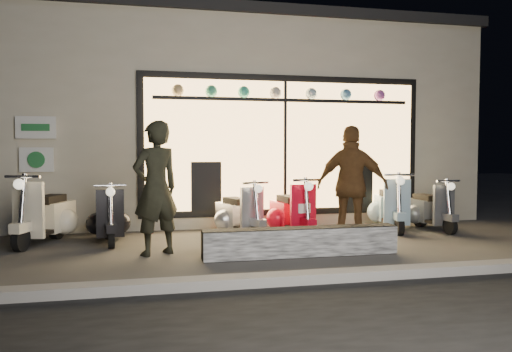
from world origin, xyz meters
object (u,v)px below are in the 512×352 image
Objects in this scene: scooter_silver at (237,214)px; man at (156,188)px; woman at (352,185)px; graffiti_barrier at (301,242)px; scooter_red at (290,213)px.

scooter_silver is 1.98m from man.
scooter_silver is 2.05m from woman.
woman reaches higher than scooter_silver.
graffiti_barrier is 2.01× the size of scooter_red.
woman is (0.70, -0.98, 0.53)m from scooter_red.
scooter_red is 0.74× the size of woman.
graffiti_barrier is at bearing -92.35° from scooter_silver.
scooter_red is at bearing 78.71° from graffiti_barrier.
graffiti_barrier is at bearing 62.78° from woman.
man is 2.97m from woman.
woman reaches higher than graffiti_barrier.
graffiti_barrier is 2.15m from man.
scooter_red is 2.59m from man.
scooter_red reaches higher than graffiti_barrier.
man is (-1.95, 0.53, 0.74)m from graffiti_barrier.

